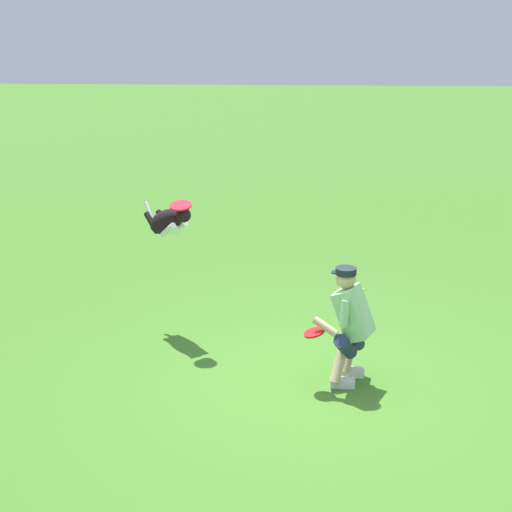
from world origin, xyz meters
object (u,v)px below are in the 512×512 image
dog (168,222)px  frisbee_held (314,332)px  person (350,322)px  frisbee_flying (181,205)px

dog → frisbee_held: bearing=10.9°
person → frisbee_flying: size_ratio=4.94×
person → frisbee_flying: bearing=-4.2°
frisbee_held → frisbee_flying: bearing=-37.1°
dog → frisbee_flying: 0.47m
person → frisbee_held: person is taller
person → dog: size_ratio=1.48×
person → frisbee_flying: frisbee_flying is taller
frisbee_flying → dog: bearing=-55.7°
person → dog: 2.62m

